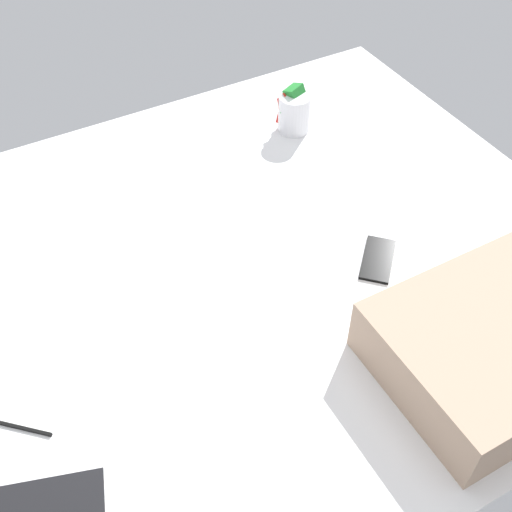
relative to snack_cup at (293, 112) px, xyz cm
name	(u,v)px	position (x,y,z in cm)	size (l,w,h in cm)	color
bed_mattress	(217,302)	(45.03, 40.44, -14.84)	(180.00, 140.00, 18.00)	white
snack_cup	(293,112)	(0.00, 0.00, 0.00)	(9.13, 9.10, 13.52)	silver
cell_phone	(378,259)	(9.52, 54.28, -5.44)	(6.80, 14.00, 0.80)	black
pillow	(510,337)	(3.26, 88.44, 0.66)	(52.00, 36.00, 13.00)	tan
charger_cable	(10,425)	(95.51, 55.68, -5.54)	(17.00, 0.60, 0.60)	black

